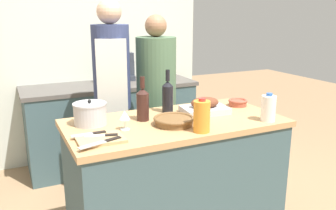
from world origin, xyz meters
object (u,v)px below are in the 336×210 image
at_px(wicker_basket, 174,120).
at_px(knife_bread, 90,134).
at_px(mixing_bowl, 238,102).
at_px(knife_paring, 102,135).
at_px(person_cook_aproned, 112,92).
at_px(wine_bottle_green, 168,96).
at_px(condiment_bottle_short, 155,74).
at_px(stock_pot, 90,114).
at_px(person_cook_guest, 156,98).
at_px(condiment_bottle_extra, 163,75).
at_px(roasting_pan, 205,107).
at_px(wine_glass_left, 125,116).
at_px(wine_bottle_dark, 143,103).
at_px(condiment_bottle_tall, 97,76).
at_px(cutting_board, 101,139).
at_px(stand_mixer, 126,69).
at_px(juice_jug, 202,116).
at_px(knife_chef, 102,142).
at_px(milk_jug, 268,108).

distance_m(wicker_basket, knife_bread, 0.55).
distance_m(mixing_bowl, knife_paring, 1.18).
relative_size(knife_paring, person_cook_aproned, 0.11).
height_order(wine_bottle_green, condiment_bottle_short, wine_bottle_green).
height_order(mixing_bowl, knife_bread, mixing_bowl).
bearing_deg(stock_pot, knife_paring, -90.86).
relative_size(person_cook_aproned, person_cook_guest, 1.08).
bearing_deg(condiment_bottle_extra, condiment_bottle_short, 107.86).
distance_m(roasting_pan, condiment_bottle_short, 1.52).
distance_m(wine_glass_left, person_cook_aproned, 0.86).
distance_m(stock_pot, mixing_bowl, 1.14).
bearing_deg(wine_bottle_dark, condiment_bottle_tall, 86.61).
bearing_deg(wine_bottle_green, condiment_bottle_tall, 95.59).
distance_m(wine_bottle_dark, knife_bread, 0.45).
distance_m(cutting_board, stand_mixer, 1.97).
relative_size(stand_mixer, condiment_bottle_short, 2.09).
bearing_deg(cutting_board, condiment_bottle_extra, 55.16).
bearing_deg(knife_paring, stock_pot, 89.14).
distance_m(cutting_board, condiment_bottle_extra, 1.96).
height_order(juice_jug, person_cook_aproned, person_cook_aproned).
distance_m(wicker_basket, knife_chef, 0.55).
bearing_deg(mixing_bowl, wine_bottle_green, 172.79).
relative_size(mixing_bowl, stand_mixer, 0.48).
xyz_separation_m(roasting_pan, condiment_bottle_extra, (0.29, 1.37, 0.00)).
height_order(juice_jug, wine_glass_left, juice_jug).
bearing_deg(wine_glass_left, stock_pot, 129.80).
bearing_deg(condiment_bottle_tall, person_cook_aproned, -96.14).
height_order(condiment_bottle_tall, person_cook_guest, person_cook_guest).
height_order(stock_pot, wine_bottle_dark, wine_bottle_dark).
relative_size(cutting_board, wine_bottle_green, 0.87).
bearing_deg(knife_chef, roasting_pan, 20.89).
relative_size(wicker_basket, mixing_bowl, 1.82).
bearing_deg(person_cook_aproned, milk_jug, -39.67).
height_order(milk_jug, knife_bread, milk_jug).
xyz_separation_m(wicker_basket, stand_mixer, (0.26, 1.73, 0.07)).
bearing_deg(condiment_bottle_extra, wine_bottle_dark, -119.43).
relative_size(mixing_bowl, milk_jug, 0.77).
distance_m(roasting_pan, stock_pot, 0.81).
bearing_deg(condiment_bottle_tall, stand_mixer, -2.49).
distance_m(juice_jug, person_cook_aproned, 1.10).
distance_m(condiment_bottle_tall, condiment_bottle_short, 0.63).
distance_m(wine_bottle_dark, knife_paring, 0.43).
height_order(roasting_pan, condiment_bottle_tall, condiment_bottle_tall).
xyz_separation_m(wine_glass_left, condiment_bottle_tall, (0.27, 1.70, -0.05)).
relative_size(knife_bread, stand_mixer, 0.66).
xyz_separation_m(roasting_pan, milk_jug, (0.28, -0.34, 0.04)).
bearing_deg(knife_paring, juice_jug, -12.85).
bearing_deg(juice_jug, person_cook_guest, 81.58).
distance_m(juice_jug, stand_mixer, 1.93).
bearing_deg(stand_mixer, person_cook_guest, -91.20).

